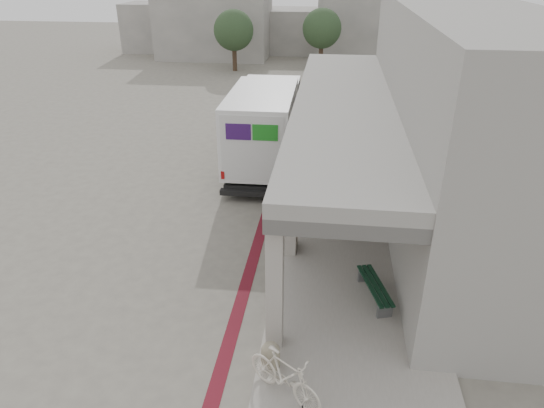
# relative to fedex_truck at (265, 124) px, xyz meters

# --- Properties ---
(ground) EXTENTS (120.00, 120.00, 0.00)m
(ground) POSITION_rel_fedex_truck_xyz_m (-0.30, -7.96, -1.87)
(ground) COLOR #6A635A
(ground) RESTS_ON ground
(bike_lane_stripe) EXTENTS (0.35, 40.00, 0.01)m
(bike_lane_stripe) POSITION_rel_fedex_truck_xyz_m (0.70, -5.96, -1.87)
(bike_lane_stripe) COLOR maroon
(bike_lane_stripe) RESTS_ON ground
(sidewalk) EXTENTS (4.40, 28.00, 0.12)m
(sidewalk) POSITION_rel_fedex_truck_xyz_m (3.70, -7.96, -1.81)
(sidewalk) COLOR gray
(sidewalk) RESTS_ON ground
(transit_building) EXTENTS (7.60, 17.00, 7.00)m
(transit_building) POSITION_rel_fedex_truck_xyz_m (6.53, -3.46, 1.53)
(transit_building) COLOR gray
(transit_building) RESTS_ON ground
(distant_backdrop) EXTENTS (28.00, 10.00, 6.50)m
(distant_backdrop) POSITION_rel_fedex_truck_xyz_m (-3.14, 27.93, 0.83)
(distant_backdrop) COLOR gray
(distant_backdrop) RESTS_ON ground
(tree_left) EXTENTS (3.20, 3.20, 4.80)m
(tree_left) POSITION_rel_fedex_truck_xyz_m (-5.30, 20.04, 1.31)
(tree_left) COLOR #38281C
(tree_left) RESTS_ON ground
(tree_mid) EXTENTS (3.20, 3.20, 4.80)m
(tree_mid) POSITION_rel_fedex_truck_xyz_m (1.70, 22.04, 1.31)
(tree_mid) COLOR #38281C
(tree_mid) RESTS_ON ground
(tree_right) EXTENTS (3.20, 3.20, 4.80)m
(tree_right) POSITION_rel_fedex_truck_xyz_m (9.70, 21.04, 1.31)
(tree_right) COLOR #38281C
(tree_right) RESTS_ON ground
(fedex_truck) EXTENTS (2.70, 8.27, 3.51)m
(fedex_truck) POSITION_rel_fedex_truck_xyz_m (0.00, 0.00, 0.00)
(fedex_truck) COLOR black
(fedex_truck) RESTS_ON ground
(bench) EXTENTS (0.90, 1.92, 0.44)m
(bench) POSITION_rel_fedex_truck_xyz_m (4.26, -9.47, -1.43)
(bench) COLOR slate
(bench) RESTS_ON sidewalk
(bollard_near) EXTENTS (0.43, 0.43, 0.64)m
(bollard_near) POSITION_rel_fedex_truck_xyz_m (1.80, -12.23, -1.43)
(bollard_near) COLOR gray
(bollard_near) RESTS_ON sidewalk
(bollard_far) EXTENTS (0.41, 0.41, 0.62)m
(bollard_far) POSITION_rel_fedex_truck_xyz_m (1.80, -7.02, -1.44)
(bollard_far) COLOR gray
(bollard_far) RESTS_ON sidewalk
(utility_cabinet) EXTENTS (0.54, 0.69, 1.10)m
(utility_cabinet) POSITION_rel_fedex_truck_xyz_m (4.00, -4.70, -1.20)
(utility_cabinet) COLOR slate
(utility_cabinet) RESTS_ON sidewalk
(bicycle_cream) EXTENTS (1.86, 1.53, 1.14)m
(bicycle_cream) POSITION_rel_fedex_truck_xyz_m (2.20, -13.04, -1.18)
(bicycle_cream) COLOR beige
(bicycle_cream) RESTS_ON sidewalk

